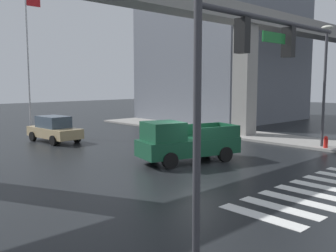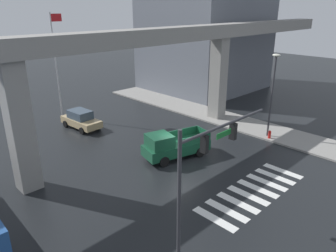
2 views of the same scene
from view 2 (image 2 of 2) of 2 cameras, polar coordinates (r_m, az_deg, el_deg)
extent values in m
plane|color=black|center=(24.21, 2.39, -6.11)|extent=(120.00, 120.00, 0.00)
cube|color=silver|center=(18.33, 8.29, -16.00)|extent=(0.55, 2.80, 0.01)
cube|color=silver|center=(19.07, 10.38, -14.52)|extent=(0.55, 2.80, 0.01)
cube|color=silver|center=(19.84, 12.29, -13.14)|extent=(0.55, 2.80, 0.01)
cube|color=silver|center=(20.64, 14.02, -11.85)|extent=(0.55, 2.80, 0.01)
cube|color=silver|center=(21.47, 15.62, -10.65)|extent=(0.55, 2.80, 0.01)
cube|color=silver|center=(22.32, 17.08, -9.54)|extent=(0.55, 2.80, 0.01)
cube|color=silver|center=(23.19, 18.42, -8.50)|extent=(0.55, 2.80, 0.01)
cube|color=silver|center=(24.09, 19.66, -7.53)|extent=(0.55, 2.80, 0.01)
cube|color=gray|center=(24.75, -4.60, 15.41)|extent=(55.83, 1.81, 1.20)
cube|color=gray|center=(21.01, -24.76, -0.37)|extent=(1.30, 1.30, 8.06)
cube|color=gray|center=(32.46, 8.90, 8.18)|extent=(1.30, 1.30, 8.06)
cube|color=gray|center=(32.55, 11.82, 0.76)|extent=(4.00, 36.00, 0.15)
cube|color=#14472D|center=(24.45, 1.49, -3.80)|extent=(5.41, 3.10, 0.80)
cube|color=#14472D|center=(23.43, -1.52, -2.64)|extent=(2.08, 2.11, 0.90)
cube|color=#3F5160|center=(23.23, -2.53, -2.87)|extent=(0.51, 1.65, 0.77)
cube|color=#14472D|center=(24.08, 4.92, -2.44)|extent=(2.59, 0.75, 0.60)
cube|color=#14472D|center=(25.42, 2.67, -1.11)|extent=(2.59, 0.75, 0.60)
cube|color=#14472D|center=(25.47, 6.30, -1.17)|extent=(0.53, 1.72, 0.60)
cylinder|color=black|center=(23.19, -0.69, -6.30)|extent=(0.81, 0.46, 0.76)
cylinder|color=black|center=(24.62, -2.77, -4.66)|extent=(0.81, 0.46, 0.76)
cylinder|color=black|center=(24.74, 5.71, -4.61)|extent=(0.81, 0.46, 0.76)
cylinder|color=black|center=(26.08, 3.40, -3.16)|extent=(0.81, 0.46, 0.76)
cylinder|color=black|center=(17.32, -27.71, -19.03)|extent=(0.38, 0.97, 0.96)
cube|color=tan|center=(31.27, -15.12, 0.75)|extent=(2.06, 4.41, 0.64)
cube|color=#384756|center=(31.13, -15.34, 2.01)|extent=(1.65, 2.34, 0.76)
cylinder|color=black|center=(30.79, -12.35, 0.05)|extent=(0.28, 0.66, 0.64)
cylinder|color=black|center=(29.89, -14.99, -0.82)|extent=(0.28, 0.66, 0.64)
cylinder|color=black|center=(32.88, -15.13, 1.13)|extent=(0.28, 0.66, 0.64)
cylinder|color=black|center=(32.04, -17.67, 0.35)|extent=(0.28, 0.66, 0.64)
cylinder|color=#38383D|center=(14.30, 1.99, -12.31)|extent=(0.18, 0.18, 6.20)
cylinder|color=#38383D|center=(15.44, 10.33, 0.29)|extent=(6.40, 0.14, 0.14)
cube|color=black|center=(14.43, 6.48, -3.19)|extent=(0.24, 0.32, 0.84)
sphere|color=red|center=(14.33, 6.52, -2.24)|extent=(0.17, 0.17, 0.17)
cube|color=black|center=(16.08, 11.46, -0.93)|extent=(0.24, 0.32, 0.84)
sphere|color=red|center=(15.99, 11.53, -0.06)|extent=(0.17, 0.17, 0.17)
cube|color=#19722D|center=(15.47, 9.88, -1.42)|extent=(1.10, 0.04, 0.28)
cylinder|color=#38383D|center=(28.55, 17.87, 4.62)|extent=(0.16, 0.16, 7.00)
ellipsoid|color=beige|center=(27.83, 18.69, 11.79)|extent=(0.44, 0.70, 0.24)
cylinder|color=red|center=(29.01, 17.54, -1.68)|extent=(0.24, 0.24, 0.70)
sphere|color=red|center=(28.87, 17.62, -0.97)|extent=(0.22, 0.22, 0.22)
cylinder|color=silver|center=(33.58, -19.17, 9.68)|extent=(0.12, 0.12, 10.32)
cube|color=red|center=(33.35, -19.26, 17.71)|extent=(1.10, 0.04, 0.70)
camera|label=1|loc=(7.87, 0.40, -40.85)|focal=40.08mm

